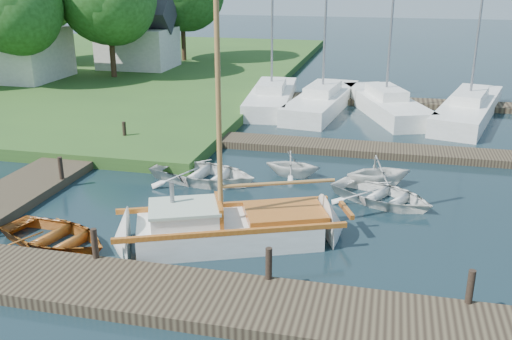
% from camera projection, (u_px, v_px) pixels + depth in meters
% --- Properties ---
extents(ground, '(160.00, 160.00, 0.00)m').
position_uv_depth(ground, '(256.00, 205.00, 18.54)').
color(ground, black).
rests_on(ground, ground).
extents(near_dock, '(18.00, 2.20, 0.30)m').
position_uv_depth(near_dock, '(195.00, 298.00, 12.99)').
color(near_dock, black).
rests_on(near_dock, ground).
extents(left_dock, '(2.20, 18.00, 0.30)m').
position_uv_depth(left_dock, '(67.00, 163.00, 22.08)').
color(left_dock, black).
rests_on(left_dock, ground).
extents(far_dock, '(14.00, 1.60, 0.30)m').
position_uv_depth(far_dock, '(338.00, 147.00, 24.02)').
color(far_dock, black).
rests_on(far_dock, ground).
extents(pontoon, '(30.00, 1.60, 0.30)m').
position_uv_depth(pontoon, '(503.00, 108.00, 30.99)').
color(pontoon, black).
rests_on(pontoon, ground).
extents(mooring_post_1, '(0.16, 0.16, 0.80)m').
position_uv_depth(mooring_post_1, '(95.00, 243.00, 14.38)').
color(mooring_post_1, black).
rests_on(mooring_post_1, near_dock).
extents(mooring_post_2, '(0.16, 0.16, 0.80)m').
position_uv_depth(mooring_post_2, '(269.00, 263.00, 13.40)').
color(mooring_post_2, black).
rests_on(mooring_post_2, near_dock).
extents(mooring_post_3, '(0.16, 0.16, 0.80)m').
position_uv_depth(mooring_post_3, '(470.00, 287.00, 12.41)').
color(mooring_post_3, black).
rests_on(mooring_post_3, near_dock).
extents(mooring_post_4, '(0.16, 0.16, 0.80)m').
position_uv_depth(mooring_post_4, '(61.00, 168.00, 19.84)').
color(mooring_post_4, black).
rests_on(mooring_post_4, left_dock).
extents(mooring_post_5, '(0.16, 0.16, 0.80)m').
position_uv_depth(mooring_post_5, '(124.00, 131.00, 24.43)').
color(mooring_post_5, black).
rests_on(mooring_post_5, left_dock).
extents(sailboat, '(7.35, 4.57, 9.83)m').
position_uv_depth(sailboat, '(234.00, 231.00, 15.91)').
color(sailboat, silver).
rests_on(sailboat, ground).
extents(dinghy, '(3.99, 3.29, 0.72)m').
position_uv_depth(dinghy, '(55.00, 233.00, 15.75)').
color(dinghy, '#7E350E').
rests_on(dinghy, ground).
extents(tender_a, '(4.37, 3.44, 0.82)m').
position_uv_depth(tender_a, '(204.00, 171.00, 20.45)').
color(tender_a, silver).
rests_on(tender_a, ground).
extents(tender_b, '(2.11, 1.85, 1.06)m').
position_uv_depth(tender_b, '(293.00, 163.00, 20.95)').
color(tender_b, silver).
rests_on(tender_b, ground).
extents(tender_c, '(4.24, 3.83, 0.72)m').
position_uv_depth(tender_c, '(383.00, 192.00, 18.61)').
color(tender_c, silver).
rests_on(tender_c, ground).
extents(tender_d, '(2.97, 2.81, 1.23)m').
position_uv_depth(tender_d, '(379.00, 170.00, 19.95)').
color(tender_d, silver).
rests_on(tender_d, ground).
extents(marina_boat_0, '(2.99, 8.40, 11.11)m').
position_uv_depth(marina_boat_0, '(271.00, 96.00, 31.80)').
color(marina_boat_0, silver).
rests_on(marina_boat_0, ground).
extents(marina_boat_1, '(3.30, 9.10, 9.93)m').
position_uv_depth(marina_boat_1, '(322.00, 100.00, 30.99)').
color(marina_boat_1, silver).
rests_on(marina_boat_1, ground).
extents(marina_boat_2, '(5.09, 8.59, 10.47)m').
position_uv_depth(marina_boat_2, '(385.00, 103.00, 30.23)').
color(marina_boat_2, silver).
rests_on(marina_boat_2, ground).
extents(marina_boat_3, '(4.58, 9.99, 10.72)m').
position_uv_depth(marina_boat_3, '(469.00, 107.00, 29.27)').
color(marina_boat_3, silver).
rests_on(marina_boat_3, ground).
extents(house_a, '(6.30, 5.00, 6.29)m').
position_uv_depth(house_a, '(11.00, 40.00, 36.62)').
color(house_a, beige).
rests_on(house_a, shore).
extents(house_c, '(5.25, 4.00, 5.28)m').
position_uv_depth(house_c, '(138.00, 38.00, 40.94)').
color(house_c, beige).
rests_on(house_c, shore).
extents(tree_2, '(5.83, 5.75, 7.82)m').
position_uv_depth(tree_2, '(15.00, 5.00, 33.63)').
color(tree_2, '#332114').
rests_on(tree_2, shore).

